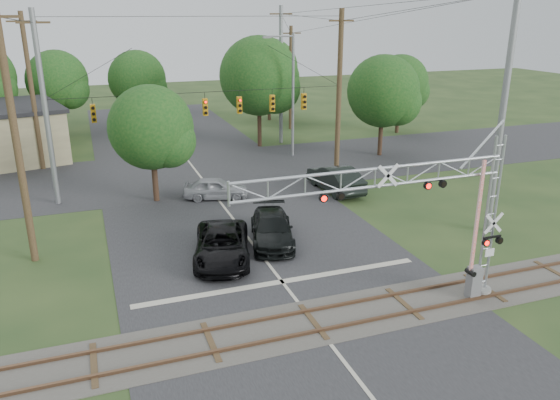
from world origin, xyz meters
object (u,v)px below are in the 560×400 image
object	(u,v)px
crossing_gantry	(423,208)
sedan_silver	(216,188)
pickup_black	(222,245)
car_dark	(272,229)
traffic_signal_span	(218,103)
streetlight	(291,89)

from	to	relation	value
crossing_gantry	sedan_silver	xyz separation A→B (m)	(-4.31, 15.96, -3.57)
sedan_silver	crossing_gantry	bearing A→B (deg)	-147.05
pickup_black	car_dark	distance (m)	3.16
pickup_black	sedan_silver	bearing A→B (deg)	93.18
traffic_signal_span	pickup_black	distance (m)	12.67
crossing_gantry	traffic_signal_span	xyz separation A→B (m)	(-3.37, 18.35, 1.43)
crossing_gantry	streetlight	world-z (taller)	streetlight
pickup_black	crossing_gantry	bearing A→B (deg)	-33.97
crossing_gantry	traffic_signal_span	bearing A→B (deg)	100.41
sedan_silver	streetlight	world-z (taller)	streetlight
traffic_signal_span	car_dark	xyz separation A→B (m)	(0.15, -10.15, -4.95)
sedan_silver	car_dark	bearing A→B (deg)	-154.21
car_dark	streetlight	bearing A→B (deg)	81.19
pickup_black	car_dark	bearing A→B (deg)	36.93
crossing_gantry	traffic_signal_span	size ratio (longest dim) A/B	0.58
pickup_black	car_dark	world-z (taller)	pickup_black
pickup_black	car_dark	xyz separation A→B (m)	(2.92, 1.19, -0.03)
car_dark	streetlight	xyz separation A→B (m)	(7.27, 16.42, 4.69)
car_dark	streetlight	world-z (taller)	streetlight
pickup_black	streetlight	size ratio (longest dim) A/B	0.57
streetlight	pickup_black	bearing A→B (deg)	-120.06
traffic_signal_span	sedan_silver	world-z (taller)	traffic_signal_span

